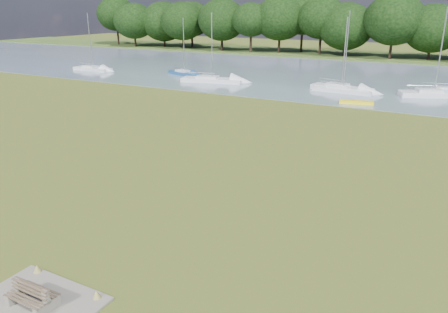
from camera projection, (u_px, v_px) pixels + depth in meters
The scene contains 14 objects.
ground at pixel (228, 174), 26.37m from camera, with size 220.00×220.00×0.00m, color brown.
river at pixel (367, 79), 61.32m from camera, with size 220.00×40.00×0.10m, color slate.
far_bank at pixel (398, 58), 86.29m from camera, with size 220.00×20.00×0.40m, color #4C6626.
concrete_pad at pixel (34, 306), 14.70m from camera, with size 4.20×3.20×0.10m, color gray.
bench_pair at pixel (32, 296), 14.57m from camera, with size 1.65×0.98×0.89m.
kayak at pixel (356, 102), 45.19m from camera, with size 3.44×0.80×0.34m, color yellow.
tree_line at pixel (436, 21), 77.90m from camera, with size 153.92×10.03×12.14m.
sailboat_1 at pixel (184, 72), 64.22m from camera, with size 6.12×3.39×8.09m.
sailboat_3 at pixel (211, 78), 58.22m from camera, with size 8.47×4.01×8.83m.
sailboat_4 at pixel (341, 87), 52.05m from camera, with size 7.55×3.45×8.47m.
sailboat_6 at pixel (434, 92), 48.73m from camera, with size 7.62×4.76×9.57m.
sailboat_7 at pixel (92, 68), 68.78m from camera, with size 6.75×1.97×8.68m.
sailboat_8 at pixel (342, 88), 51.36m from camera, with size 7.03×2.28×9.14m.
sailboat_9 at pixel (448, 90), 49.84m from camera, with size 6.95×3.41×9.00m.
Camera 1 is at (11.46, -21.74, 9.61)m, focal length 35.00 mm.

